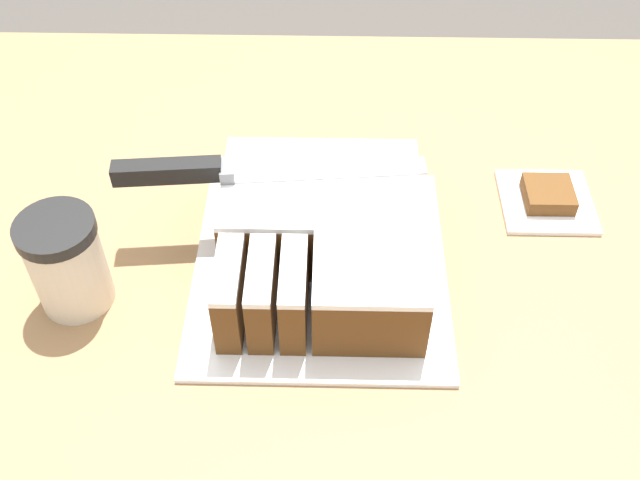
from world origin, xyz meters
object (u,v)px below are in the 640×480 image
knife (208,171)px  coffee_cup (67,262)px  cake (323,237)px  brownie (548,194)px  cake_board (320,267)px

knife → coffee_cup: (-0.14, -0.10, -0.04)m
cake → brownie: bearing=21.8°
knife → coffee_cup: coffee_cup is taller
cake_board → brownie: bearing=22.2°
cake_board → brownie: size_ratio=5.35×
cake → brownie: (0.27, 0.11, -0.03)m
cake → knife: knife is taller
cake_board → coffee_cup: 0.27m
brownie → coffee_cup: bearing=-163.4°
cake → coffee_cup: size_ratio=2.16×
knife → brownie: 0.41m
knife → brownie: bearing=3.0°
cake_board → cake: bearing=49.1°
cake → brownie: cake is taller
cake_board → knife: bearing=156.2°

